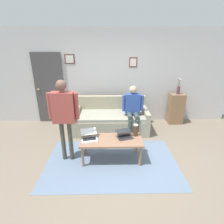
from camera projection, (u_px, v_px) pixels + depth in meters
The scene contains 13 objects.
ground_plane at pixel (114, 163), 3.57m from camera, with size 7.68×7.68×0.00m, color #786A5A.
area_rug at pixel (112, 162), 3.59m from camera, with size 2.64×1.65×0.01m, color slate.
back_wall at pixel (112, 77), 5.13m from camera, with size 7.04×0.11×2.70m.
interior_door at pixel (50, 89), 5.14m from camera, with size 0.82×0.09×2.05m.
couch at pixel (111, 119), 4.86m from camera, with size 1.97×0.93×0.88m.
coffee_table at pixel (111, 142), 3.53m from camera, with size 1.24×0.55×0.47m.
laptop_left at pixel (124, 135), 3.59m from camera, with size 0.38×0.38×0.12m.
laptop_center at pixel (89, 137), 3.52m from camera, with size 0.38×0.42×0.14m.
french_press at pixel (136, 130), 3.62m from camera, with size 0.12×0.10×0.28m.
side_shelf at pixel (176, 109), 5.24m from camera, with size 0.42×0.32×0.90m.
flower_vase at pixel (179, 88), 5.01m from camera, with size 0.10×0.10×0.46m.
person_standing at pixel (64, 111), 3.31m from camera, with size 0.58×0.20×1.66m.
person_seated at pixel (133, 108), 4.51m from camera, with size 0.55×0.51×1.28m.
Camera 1 is at (0.09, 2.96, 2.25)m, focal length 28.16 mm.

